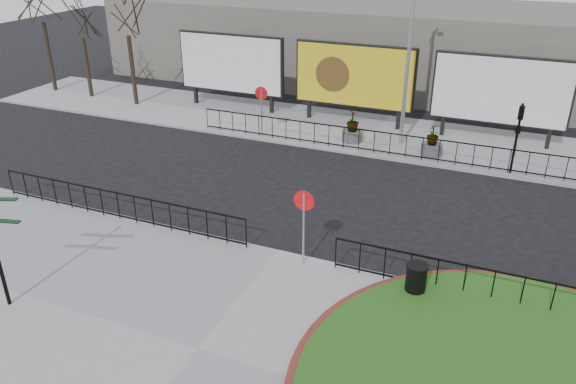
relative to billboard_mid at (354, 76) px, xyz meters
The scene contains 20 objects.
ground 13.31m from the billboard_mid, 83.40° to the right, with size 90.00×90.00×0.00m, color black.
pavement_near 18.21m from the billboard_mid, 85.23° to the right, with size 30.00×10.00×0.12m, color gray.
pavement_far 3.10m from the billboard_mid, 32.94° to the right, with size 44.00×6.00×0.12m, color gray.
railing_near_left 14.15m from the billboard_mid, 108.73° to the right, with size 10.00×0.10×1.10m, color black, non-canonical shape.
railing_near_right 15.62m from the billboard_mid, 58.92° to the right, with size 9.00×0.10×1.10m, color black, non-canonical shape.
railing_far 4.84m from the billboard_mid, 55.75° to the right, with size 18.00×0.10×1.10m, color black, non-canonical shape.
speed_sign_far 5.04m from the billboard_mid, 134.46° to the right, with size 0.64×0.07×2.47m.
speed_sign_near 13.62m from the billboard_mid, 79.41° to the right, with size 0.64×0.07×2.47m.
billboard_left 7.00m from the billboard_mid, behind, with size 6.20×0.31×4.10m.
billboard_mid is the anchor object (origin of this frame).
billboard_right 7.00m from the billboard_mid, ahead, with size 6.20×0.31×4.10m.
lamp_post 4.23m from the billboard_mid, 33.25° to the right, with size 0.74×0.18×9.23m.
signal_pole_a 8.80m from the billboard_mid, 24.42° to the right, with size 0.22×0.26×3.00m.
tree_left 12.63m from the billboard_mid, behind, with size 2.00×2.00×7.00m, color #2D2119, non-canonical shape.
tree_mid 16.05m from the billboard_mid, behind, with size 2.00×2.00×6.20m, color #2D2119, non-canonical shape.
tree_far 19.07m from the billboard_mid, behind, with size 2.00×2.00×7.50m, color #2D2119, non-canonical shape.
building_backdrop 9.15m from the billboard_mid, 80.57° to the left, with size 40.00×10.00×5.00m, color #605D54.
litter_bin 15.12m from the billboard_mid, 66.41° to the right, with size 0.62×0.62×1.02m.
planter_b 3.26m from the billboard_mid, 73.04° to the right, with size 0.98×0.98×1.56m.
planter_c 5.72m from the billboard_mid, 31.68° to the right, with size 0.95×0.95×1.45m.
Camera 1 is at (6.23, -14.08, 9.63)m, focal length 35.00 mm.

